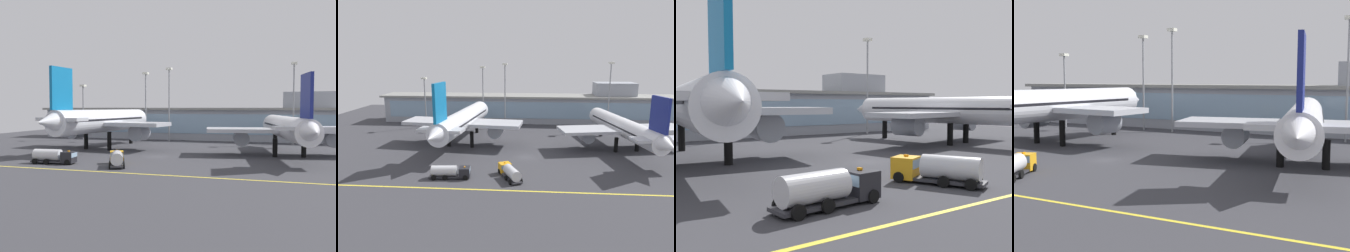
# 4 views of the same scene
# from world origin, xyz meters

# --- Properties ---
(ground_plane) EXTENTS (180.00, 180.00, 0.00)m
(ground_plane) POSITION_xyz_m (0.00, 0.00, 0.00)
(ground_plane) COLOR #38383D
(taxiway_centreline_stripe) EXTENTS (144.00, 0.50, 0.01)m
(taxiway_centreline_stripe) POSITION_xyz_m (0.00, -22.00, 0.01)
(taxiway_centreline_stripe) COLOR yellow
(taxiway_centreline_stripe) RESTS_ON ground
(terminal_building) EXTENTS (121.79, 14.00, 16.40)m
(terminal_building) POSITION_xyz_m (1.98, 49.21, 6.10)
(terminal_building) COLOR #9399A3
(terminal_building) RESTS_ON ground
(airliner_near_left) EXTENTS (36.91, 50.63, 20.48)m
(airliner_near_left) POSITION_xyz_m (-19.51, 11.63, 7.51)
(airliner_near_left) COLOR black
(airliner_near_left) RESTS_ON ground
(airliner_near_right) EXTENTS (38.37, 48.40, 17.63)m
(airliner_near_right) POSITION_xyz_m (28.37, 10.46, 6.44)
(airliner_near_right) COLOR black
(airliner_near_right) RESTS_ON ground
(fuel_tanker_truck) EXTENTS (9.23, 3.61, 2.90)m
(fuel_tanker_truck) POSITION_xyz_m (-16.21, -16.16, 1.51)
(fuel_tanker_truck) COLOR black
(fuel_tanker_truck) RESTS_ON ground
(baggage_tug_near) EXTENTS (6.04, 9.23, 2.90)m
(baggage_tug_near) POSITION_xyz_m (-3.28, -14.93, 1.51)
(baggage_tug_near) COLOR black
(baggage_tug_near) RESTS_ON ground
(apron_light_mast_west) EXTENTS (1.80, 1.80, 24.94)m
(apron_light_mast_west) POSITION_xyz_m (30.61, 38.38, 16.18)
(apron_light_mast_west) COLOR gray
(apron_light_mast_west) RESTS_ON ground
(apron_light_mast_centre) EXTENTS (1.80, 1.80, 24.41)m
(apron_light_mast_centre) POSITION_xyz_m (-8.62, 37.84, 15.89)
(apron_light_mast_centre) COLOR gray
(apron_light_mast_centre) RESTS_ON ground
(apron_light_mast_east) EXTENTS (1.80, 1.80, 19.23)m
(apron_light_mast_east) POSITION_xyz_m (-39.14, 35.04, 12.99)
(apron_light_mast_east) COLOR gray
(apron_light_mast_east) RESTS_ON ground
(apron_light_mast_far_east) EXTENTS (1.80, 1.80, 23.24)m
(apron_light_mast_far_east) POSITION_xyz_m (-17.30, 38.89, 15.24)
(apron_light_mast_far_east) COLOR gray
(apron_light_mast_far_east) RESTS_ON ground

